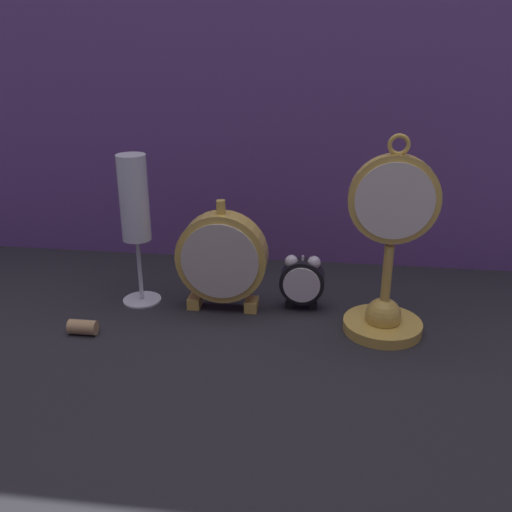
{
  "coord_description": "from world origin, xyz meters",
  "views": [
    {
      "loc": [
        0.1,
        -0.71,
        0.42
      ],
      "look_at": [
        0.0,
        0.08,
        0.1
      ],
      "focal_mm": 40.0,
      "sensor_mm": 36.0,
      "label": 1
    }
  ],
  "objects": [
    {
      "name": "ground_plane",
      "position": [
        0.0,
        0.0,
        0.0
      ],
      "size": [
        4.0,
        4.0,
        0.0
      ],
      "primitive_type": "plane",
      "color": "#232328"
    },
    {
      "name": "fabric_backdrop_drape",
      "position": [
        0.0,
        0.33,
        0.36
      ],
      "size": [
        1.49,
        0.01,
        0.71
      ],
      "primitive_type": "cube",
      "color": "#6B478E",
      "rests_on": "ground_plane"
    },
    {
      "name": "pocket_watch_on_stand",
      "position": [
        0.19,
        0.06,
        0.11
      ],
      "size": [
        0.13,
        0.12,
        0.29
      ],
      "color": "gold",
      "rests_on": "ground_plane"
    },
    {
      "name": "alarm_clock_twin_bell",
      "position": [
        0.07,
        0.12,
        0.05
      ],
      "size": [
        0.07,
        0.03,
        0.09
      ],
      "color": "black",
      "rests_on": "ground_plane"
    },
    {
      "name": "mantel_clock_silver",
      "position": [
        -0.06,
        0.1,
        0.09
      ],
      "size": [
        0.14,
        0.04,
        0.18
      ],
      "color": "gold",
      "rests_on": "ground_plane"
    },
    {
      "name": "champagne_flute",
      "position": [
        -0.2,
        0.11,
        0.16
      ],
      "size": [
        0.06,
        0.06,
        0.24
      ],
      "color": "silver",
      "rests_on": "ground_plane"
    },
    {
      "name": "wine_cork",
      "position": [
        -0.25,
        -0.01,
        0.01
      ],
      "size": [
        0.04,
        0.02,
        0.02
      ],
      "primitive_type": "cylinder",
      "rotation": [
        0.0,
        1.57,
        0.0
      ],
      "color": "tan",
      "rests_on": "ground_plane"
    }
  ]
}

